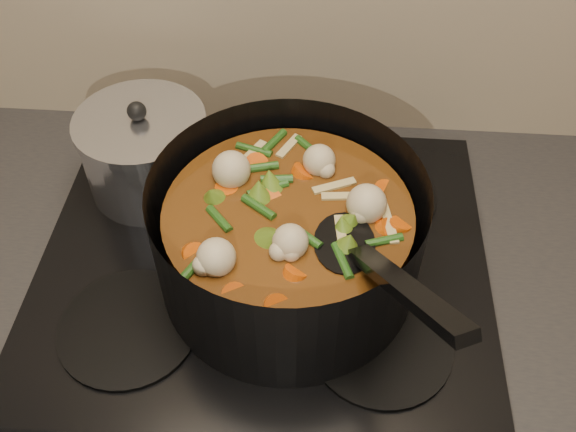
{
  "coord_description": "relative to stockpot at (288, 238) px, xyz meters",
  "views": [
    {
      "loc": [
        0.08,
        1.37,
        1.63
      ],
      "look_at": [
        0.04,
        1.9,
        1.05
      ],
      "focal_mm": 40.0,
      "sensor_mm": 36.0,
      "label": 1
    }
  ],
  "objects": [
    {
      "name": "saucepan",
      "position": [
        -0.22,
        0.16,
        -0.01
      ],
      "size": [
        0.19,
        0.19,
        0.16
      ],
      "rotation": [
        0.0,
        0.0,
        0.28
      ],
      "color": "silver",
      "rests_on": "stovetop"
    },
    {
      "name": "stockpot",
      "position": [
        0.0,
        0.0,
        0.0
      ],
      "size": [
        0.41,
        0.45,
        0.25
      ],
      "rotation": [
        0.0,
        0.0,
        0.24
      ],
      "color": "black",
      "rests_on": "stovetop"
    },
    {
      "name": "counter",
      "position": [
        -0.04,
        0.03,
        -0.55
      ],
      "size": [
        2.64,
        0.64,
        0.91
      ],
      "color": "brown",
      "rests_on": "ground"
    },
    {
      "name": "stovetop",
      "position": [
        -0.04,
        0.03,
        -0.09
      ],
      "size": [
        0.62,
        0.54,
        0.03
      ],
      "color": "black",
      "rests_on": "counter"
    }
  ]
}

